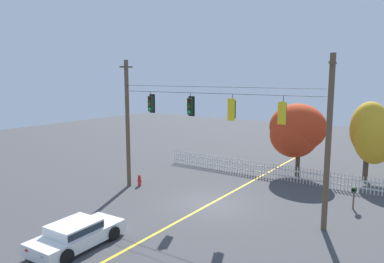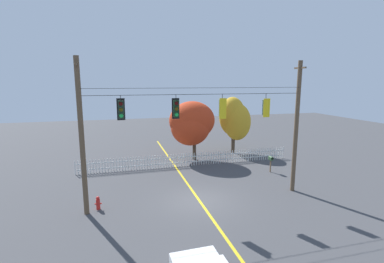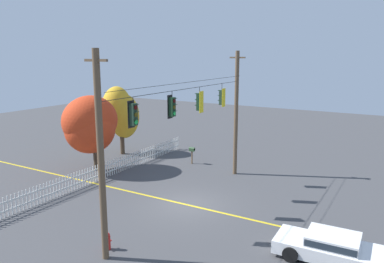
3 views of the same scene
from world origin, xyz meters
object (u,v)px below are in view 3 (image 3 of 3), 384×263
(traffic_signal_westbound_side, at_px, (172,107))
(traffic_signal_southbound_primary, at_px, (133,114))
(autumn_maple_mid, at_px, (121,113))
(roadside_mailbox, at_px, (192,150))
(traffic_signal_eastbound_side, at_px, (222,97))
(fire_hydrant, at_px, (108,241))
(traffic_signal_northbound_secondary, at_px, (200,102))
(parked_car, at_px, (330,246))
(autumn_maple_near_fence, at_px, (90,124))

(traffic_signal_westbound_side, bearing_deg, traffic_signal_southbound_primary, 180.00)
(autumn_maple_mid, xyz_separation_m, roadside_mailbox, (0.24, -6.75, -2.38))
(traffic_signal_westbound_side, bearing_deg, traffic_signal_eastbound_side, -0.19)
(traffic_signal_eastbound_side, xyz_separation_m, autumn_maple_mid, (2.65, 10.60, -2.16))
(traffic_signal_westbound_side, relative_size, fire_hydrant, 1.79)
(traffic_signal_southbound_primary, xyz_separation_m, traffic_signal_westbound_side, (3.01, -0.00, -0.03))
(traffic_signal_southbound_primary, bearing_deg, fire_hydrant, 165.12)
(traffic_signal_northbound_secondary, relative_size, fire_hydrant, 1.87)
(autumn_maple_mid, bearing_deg, traffic_signal_westbound_side, -127.96)
(traffic_signal_eastbound_side, bearing_deg, traffic_signal_westbound_side, 179.81)
(autumn_maple_mid, distance_m, roadside_mailbox, 7.16)
(fire_hydrant, height_order, roadside_mailbox, roadside_mailbox)
(parked_car, relative_size, roadside_mailbox, 3.29)
(autumn_maple_mid, height_order, roadside_mailbox, autumn_maple_mid)
(traffic_signal_northbound_secondary, bearing_deg, traffic_signal_southbound_primary, 179.81)
(traffic_signal_westbound_side, height_order, traffic_signal_eastbound_side, same)
(traffic_signal_westbound_side, height_order, fire_hydrant, traffic_signal_westbound_side)
(autumn_maple_near_fence, relative_size, fire_hydrant, 7.04)
(traffic_signal_northbound_secondary, height_order, roadside_mailbox, traffic_signal_northbound_secondary)
(traffic_signal_northbound_secondary, distance_m, autumn_maple_mid, 12.14)
(traffic_signal_eastbound_side, xyz_separation_m, fire_hydrant, (-10.11, 0.41, -5.22))
(traffic_signal_eastbound_side, bearing_deg, traffic_signal_northbound_secondary, -179.99)
(traffic_signal_northbound_secondary, relative_size, autumn_maple_near_fence, 0.27)
(traffic_signal_westbound_side, distance_m, fire_hydrant, 6.96)
(traffic_signal_southbound_primary, bearing_deg, roadside_mailbox, 18.44)
(parked_car, xyz_separation_m, fire_hydrant, (-3.90, 8.37, -0.23))
(traffic_signal_westbound_side, relative_size, roadside_mailbox, 1.06)
(traffic_signal_eastbound_side, distance_m, roadside_mailbox, 6.62)
(traffic_signal_southbound_primary, distance_m, traffic_signal_northbound_secondary, 5.77)
(autumn_maple_near_fence, distance_m, autumn_maple_mid, 5.16)
(fire_hydrant, xyz_separation_m, roadside_mailbox, (12.99, 3.44, 0.68))
(roadside_mailbox, bearing_deg, fire_hydrant, -165.16)
(traffic_signal_westbound_side, height_order, roadside_mailbox, traffic_signal_westbound_side)
(traffic_signal_eastbound_side, bearing_deg, traffic_signal_southbound_primary, 179.88)
(parked_car, height_order, roadside_mailbox, roadside_mailbox)
(traffic_signal_northbound_secondary, distance_m, parked_car, 9.99)
(autumn_maple_near_fence, height_order, autumn_maple_mid, autumn_maple_mid)
(roadside_mailbox, bearing_deg, traffic_signal_northbound_secondary, -146.07)
(fire_hydrant, bearing_deg, traffic_signal_northbound_secondary, -3.26)
(traffic_signal_southbound_primary, relative_size, autumn_maple_near_fence, 0.25)
(traffic_signal_northbound_secondary, bearing_deg, traffic_signal_eastbound_side, 0.01)
(autumn_maple_near_fence, bearing_deg, traffic_signal_southbound_primary, -124.83)
(traffic_signal_southbound_primary, height_order, autumn_maple_near_fence, traffic_signal_southbound_primary)
(traffic_signal_westbound_side, distance_m, autumn_maple_near_fence, 9.95)
(autumn_maple_mid, distance_m, fire_hydrant, 16.61)
(fire_hydrant, relative_size, roadside_mailbox, 0.59)
(fire_hydrant, bearing_deg, parked_car, -64.98)
(traffic_signal_eastbound_side, xyz_separation_m, roadside_mailbox, (2.88, 3.85, -4.54))
(traffic_signal_southbound_primary, bearing_deg, parked_car, -73.12)
(traffic_signal_northbound_secondary, xyz_separation_m, traffic_signal_eastbound_side, (2.85, 0.00, -0.03))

